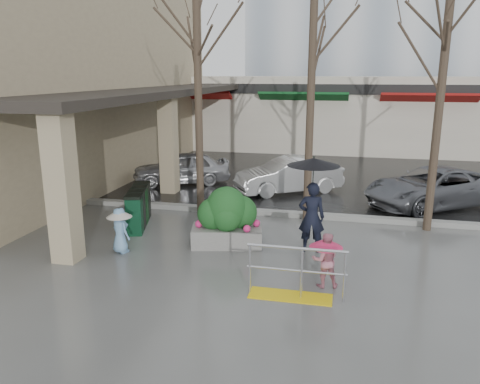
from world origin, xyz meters
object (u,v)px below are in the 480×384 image
at_px(woman, 312,196).
at_px(car_c, 433,187).
at_px(car_a, 182,168).
at_px(tree_mideast, 446,45).
at_px(news_boxes, 139,207).
at_px(car_b, 289,175).
at_px(handrail, 294,279).
at_px(tree_west, 197,40).
at_px(planter, 227,218).
at_px(child_pink, 325,256).
at_px(child_blue, 120,226).
at_px(tree_midwest, 313,32).

distance_m(woman, car_c, 6.02).
height_order(woman, car_a, woman).
relative_size(tree_mideast, news_boxes, 3.30).
distance_m(car_a, car_b, 4.24).
xyz_separation_m(handrail, news_boxes, (-4.74, 3.42, 0.16)).
xyz_separation_m(tree_west, news_boxes, (-1.38, -1.38, -4.55)).
relative_size(handrail, car_c, 0.42).
relative_size(handrail, woman, 0.82).
bearing_deg(woman, car_b, -83.10).
distance_m(tree_mideast, car_c, 4.95).
bearing_deg(car_c, planter, -83.11).
bearing_deg(news_boxes, woman, -26.42).
height_order(handrail, tree_west, tree_west).
relative_size(woman, car_c, 0.51).
relative_size(news_boxes, car_c, 0.43).
bearing_deg(car_a, car_c, 58.25).
height_order(tree_west, child_pink, tree_west).
distance_m(car_b, car_c, 4.80).
bearing_deg(news_boxes, car_a, 80.60).
bearing_deg(handrail, tree_west, 124.99).
bearing_deg(car_c, child_blue, -87.65).
height_order(woman, news_boxes, woman).
xyz_separation_m(handrail, child_blue, (-4.31, 1.42, 0.28)).
relative_size(tree_west, child_blue, 6.13).
xyz_separation_m(planter, car_b, (0.84, 5.67, -0.09)).
bearing_deg(car_b, news_boxes, -69.60).
distance_m(handrail, child_pink, 0.87).
bearing_deg(tree_west, child_pink, -46.90).
xyz_separation_m(planter, car_a, (-3.38, 6.14, -0.09)).
bearing_deg(car_b, tree_midwest, -16.18).
bearing_deg(car_b, car_a, -128.09).
height_order(tree_mideast, planter, tree_mideast).
relative_size(woman, planter, 1.25).
xyz_separation_m(car_a, car_c, (8.95, -1.26, 0.00)).
relative_size(news_boxes, car_b, 0.51).
height_order(tree_mideast, car_b, tree_mideast).
relative_size(handrail, car_b, 0.50).
bearing_deg(car_a, child_pink, 12.59).
bearing_deg(tree_midwest, child_pink, -80.31).
bearing_deg(child_pink, tree_mideast, -133.51).
bearing_deg(tree_west, woman, -33.42).
height_order(car_b, car_c, same).
height_order(child_blue, car_c, car_c).
relative_size(woman, child_pink, 2.06).
bearing_deg(news_boxes, tree_midwest, 1.09).
xyz_separation_m(handrail, car_b, (-1.09, 8.13, 0.25)).
xyz_separation_m(tree_midwest, car_a, (-5.15, 3.79, -4.60)).
distance_m(tree_mideast, car_b, 6.85).
distance_m(woman, car_a, 8.20).
relative_size(woman, car_a, 0.63).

